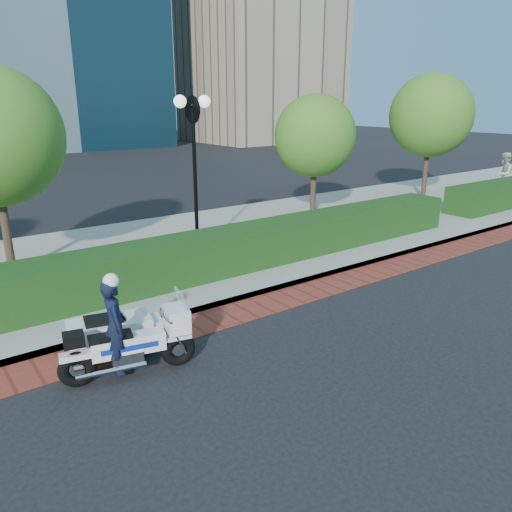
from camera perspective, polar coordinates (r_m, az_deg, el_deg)
ground at (r=9.49m, az=4.13°, el=-9.17°), size 120.00×120.00×0.00m
brick_strip at (r=10.56m, az=-1.19°, el=-6.23°), size 60.00×1.00×0.01m
sidewalk at (r=14.22m, az=-11.75°, el=0.02°), size 60.00×8.00×0.15m
hedge_main at (r=12.00m, az=-7.03°, el=-0.12°), size 18.00×1.20×1.00m
lamppost at (r=13.40m, az=-7.08°, el=11.81°), size 1.02×0.70×4.21m
tree_c at (r=17.71m, az=6.76°, el=13.46°), size 2.80×2.80×4.30m
tree_d at (r=22.63m, az=19.36°, el=14.90°), size 3.40×3.40×5.16m
police_motorcycle at (r=8.50m, az=-15.38°, el=-8.60°), size 2.16×1.77×1.77m
pedestrian at (r=24.61m, az=26.43°, el=8.34°), size 1.08×0.93×1.92m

